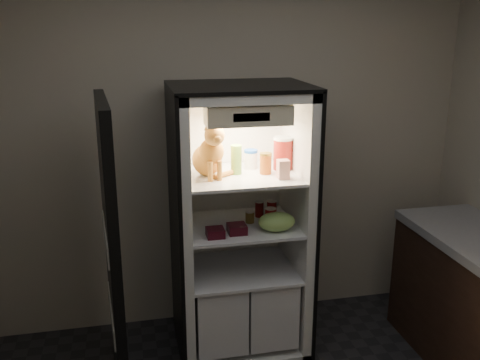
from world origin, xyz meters
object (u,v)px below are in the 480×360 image
object	(u,v)px
berry_box_left	(215,233)
parmesan_shaker	(236,160)
refrigerator	(239,241)
cream_carton	(283,169)
grape_bag	(277,222)
tabby_cat	(210,155)
condiment_jar	(250,217)
mayo_tub	(251,159)
salsa_jar	(266,163)
berry_box_right	(237,229)
soda_can_a	(259,209)
soda_can_c	(270,218)
soda_can_b	(272,209)
pepper_jar	(283,153)

from	to	relation	value
berry_box_left	parmesan_shaker	bearing A→B (deg)	48.65
refrigerator	berry_box_left	world-z (taller)	refrigerator
cream_carton	grape_bag	size ratio (longest dim) A/B	0.50
tabby_cat	grape_bag	bearing A→B (deg)	-30.65
cream_carton	berry_box_left	world-z (taller)	cream_carton
cream_carton	condiment_jar	distance (m)	0.44
grape_bag	mayo_tub	bearing A→B (deg)	109.42
salsa_jar	berry_box_right	xyz separation A→B (m)	(-0.22, -0.13, -0.39)
mayo_tub	soda_can_a	world-z (taller)	mayo_tub
refrigerator	soda_can_c	distance (m)	0.33
soda_can_b	condiment_jar	size ratio (longest dim) A/B	1.48
berry_box_left	mayo_tub	bearing A→B (deg)	46.18
soda_can_c	condiment_jar	bearing A→B (deg)	132.91
pepper_jar	soda_can_a	world-z (taller)	pepper_jar
pepper_jar	cream_carton	xyz separation A→B (m)	(-0.06, -0.22, -0.05)
soda_can_c	salsa_jar	bearing A→B (deg)	99.89
tabby_cat	soda_can_a	size ratio (longest dim) A/B	3.48
soda_can_a	grape_bag	distance (m)	0.28
soda_can_a	refrigerator	bearing A→B (deg)	-163.18
salsa_jar	condiment_jar	size ratio (longest dim) A/B	1.67
refrigerator	tabby_cat	size ratio (longest dim) A/B	4.84
condiment_jar	grape_bag	distance (m)	0.23
soda_can_c	soda_can_b	bearing A→B (deg)	71.82
salsa_jar	berry_box_right	world-z (taller)	salsa_jar
parmesan_shaker	salsa_jar	xyz separation A→B (m)	(0.19, -0.04, -0.03)
pepper_jar	grape_bag	distance (m)	0.47
mayo_tub	salsa_jar	xyz separation A→B (m)	(0.06, -0.15, 0.01)
mayo_tub	berry_box_left	size ratio (longest dim) A/B	1.16
parmesan_shaker	mayo_tub	bearing A→B (deg)	42.23
soda_can_a	berry_box_right	xyz separation A→B (m)	(-0.22, -0.26, -0.03)
refrigerator	soda_can_a	size ratio (longest dim) A/B	16.88
mayo_tub	cream_carton	xyz separation A→B (m)	(0.14, -0.29, -0.00)
parmesan_shaker	soda_can_b	bearing A→B (deg)	10.66
soda_can_a	parmesan_shaker	bearing A→B (deg)	-153.63
tabby_cat	parmesan_shaker	size ratio (longest dim) A/B	2.01
soda_can_a	condiment_jar	distance (m)	0.13
pepper_jar	grape_bag	xyz separation A→B (m)	(-0.10, -0.23, -0.40)
tabby_cat	soda_can_b	distance (m)	0.62
salsa_jar	parmesan_shaker	bearing A→B (deg)	168.01
pepper_jar	berry_box_left	xyz separation A→B (m)	(-0.51, -0.25, -0.43)
salsa_jar	refrigerator	bearing A→B (deg)	152.84
tabby_cat	mayo_tub	xyz separation A→B (m)	(0.31, 0.14, -0.08)
soda_can_a	grape_bag	xyz separation A→B (m)	(0.05, -0.28, 0.01)
parmesan_shaker	pepper_jar	world-z (taller)	pepper_jar
refrigerator	grape_bag	xyz separation A→B (m)	(0.21, -0.23, 0.21)
tabby_cat	soda_can_a	distance (m)	0.58
salsa_jar	cream_carton	distance (m)	0.16
tabby_cat	soda_can_c	xyz separation A→B (m)	(0.38, -0.10, -0.43)
parmesan_shaker	soda_can_b	size ratio (longest dim) A/B	1.54
salsa_jar	soda_can_a	size ratio (longest dim) A/B	1.27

